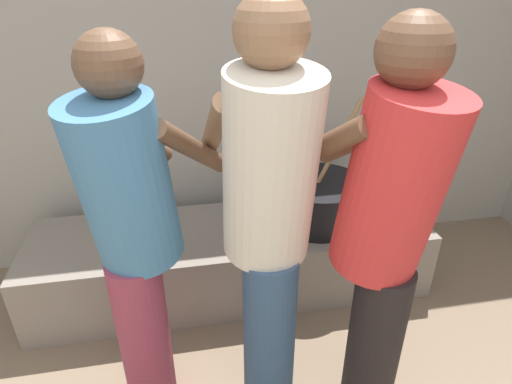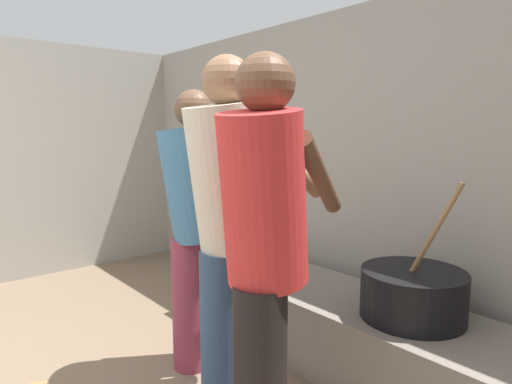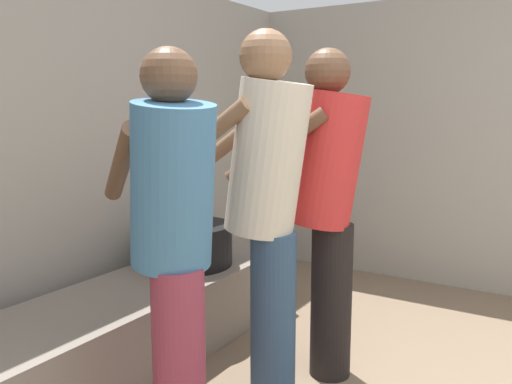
# 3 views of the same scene
# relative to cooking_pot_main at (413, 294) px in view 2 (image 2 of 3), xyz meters

# --- Properties ---
(block_enclosure_rear) EXTENTS (5.17, 0.20, 2.09)m
(block_enclosure_rear) POSITION_rel_cooking_pot_main_xyz_m (-0.77, 0.50, 0.53)
(block_enclosure_rear) COLOR #9E998E
(block_enclosure_rear) RESTS_ON ground_plane
(hearth_ledge) EXTENTS (2.18, 0.60, 0.40)m
(hearth_ledge) POSITION_rel_cooking_pot_main_xyz_m (-0.49, -0.02, -0.32)
(hearth_ledge) COLOR slate
(hearth_ledge) RESTS_ON ground_plane
(cooking_pot_main) EXTENTS (0.50, 0.50, 0.69)m
(cooking_pot_main) POSITION_rel_cooking_pot_main_xyz_m (0.00, 0.00, 0.00)
(cooking_pot_main) COLOR black
(cooking_pot_main) RESTS_ON hearth_ledge
(cook_in_red_shirt) EXTENTS (0.57, 0.73, 1.58)m
(cook_in_red_shirt) POSITION_rel_cooking_pot_main_xyz_m (-0.08, -0.91, 0.38)
(cook_in_red_shirt) COLOR black
(cook_in_red_shirt) RESTS_ON ground_plane
(cook_in_blue_shirt) EXTENTS (0.62, 0.71, 1.53)m
(cook_in_blue_shirt) POSITION_rel_cooking_pot_main_xyz_m (-0.91, -0.67, 0.35)
(cook_in_blue_shirt) COLOR #8C3347
(cook_in_blue_shirt) RESTS_ON ground_plane
(cook_in_cream_shirt) EXTENTS (0.36, 0.69, 1.63)m
(cook_in_cream_shirt) POSITION_rel_cooking_pot_main_xyz_m (-0.45, -0.79, 0.42)
(cook_in_cream_shirt) COLOR navy
(cook_in_cream_shirt) RESTS_ON ground_plane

